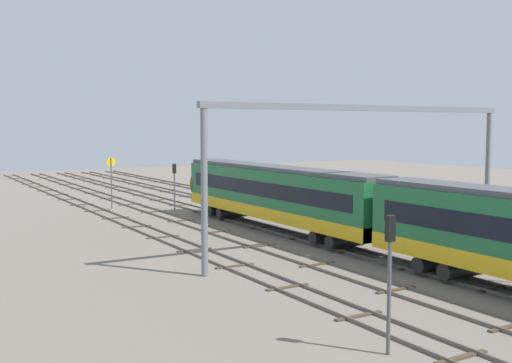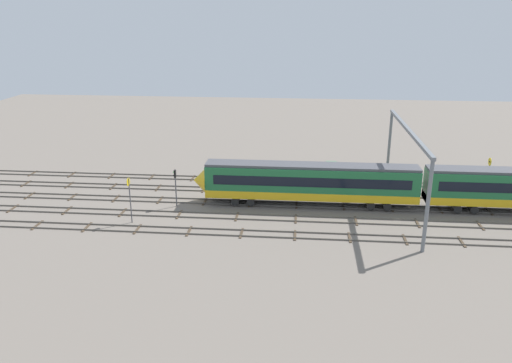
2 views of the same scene
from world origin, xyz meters
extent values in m
plane|color=slate|center=(0.00, 0.00, 0.00)|extent=(151.11, 151.11, 0.00)
cube|color=#59544C|center=(0.00, -9.21, 0.08)|extent=(135.11, 0.07, 0.16)
cube|color=#59544C|center=(0.00, -7.78, 0.08)|extent=(135.11, 0.07, 0.16)
cube|color=#473828|center=(-14.07, -8.50, 0.04)|extent=(0.24, 2.40, 0.08)
cube|color=#473828|center=(-8.44, -8.50, 0.04)|extent=(0.24, 2.40, 0.08)
cube|color=#473828|center=(-2.81, -8.50, 0.04)|extent=(0.24, 2.40, 0.08)
cube|color=#473828|center=(2.81, -8.50, 0.04)|extent=(0.24, 2.40, 0.08)
cube|color=#473828|center=(8.44, -8.50, 0.04)|extent=(0.24, 2.40, 0.08)
cube|color=#473828|center=(14.07, -8.50, 0.04)|extent=(0.24, 2.40, 0.08)
cube|color=#473828|center=(19.70, -8.50, 0.04)|extent=(0.24, 2.40, 0.08)
cube|color=#473828|center=(25.33, -8.50, 0.04)|extent=(0.24, 2.40, 0.08)
cube|color=#473828|center=(30.96, -8.50, 0.04)|extent=(0.24, 2.40, 0.08)
cube|color=#473828|center=(36.59, -8.50, 0.04)|extent=(0.24, 2.40, 0.08)
cube|color=#473828|center=(42.22, -8.50, 0.04)|extent=(0.24, 2.40, 0.08)
cube|color=#473828|center=(47.85, -8.50, 0.04)|extent=(0.24, 2.40, 0.08)
cube|color=#473828|center=(53.48, -8.50, 0.04)|extent=(0.24, 2.40, 0.08)
cube|color=#473828|center=(59.11, -8.50, 0.04)|extent=(0.24, 2.40, 0.08)
cube|color=#473828|center=(64.74, -8.50, 0.04)|extent=(0.24, 2.40, 0.08)
cube|color=#59544C|center=(0.00, -4.97, 0.08)|extent=(135.11, 0.07, 0.16)
cube|color=#59544C|center=(0.00, -3.53, 0.08)|extent=(135.11, 0.07, 0.16)
cube|color=#473828|center=(-17.62, -4.25, 0.04)|extent=(0.24, 2.40, 0.08)
cube|color=#473828|center=(-11.75, -4.25, 0.04)|extent=(0.24, 2.40, 0.08)
cube|color=#473828|center=(-5.87, -4.25, 0.04)|extent=(0.24, 2.40, 0.08)
cube|color=#473828|center=(0.00, -4.25, 0.04)|extent=(0.24, 2.40, 0.08)
cube|color=#473828|center=(5.87, -4.25, 0.04)|extent=(0.24, 2.40, 0.08)
cube|color=#473828|center=(11.75, -4.25, 0.04)|extent=(0.24, 2.40, 0.08)
cube|color=#473828|center=(17.62, -4.25, 0.04)|extent=(0.24, 2.40, 0.08)
cube|color=#473828|center=(23.50, -4.25, 0.04)|extent=(0.24, 2.40, 0.08)
cube|color=#473828|center=(29.37, -4.25, 0.04)|extent=(0.24, 2.40, 0.08)
cube|color=#473828|center=(35.25, -4.25, 0.04)|extent=(0.24, 2.40, 0.08)
cube|color=#473828|center=(41.12, -4.25, 0.04)|extent=(0.24, 2.40, 0.08)
cube|color=#473828|center=(47.00, -4.25, 0.04)|extent=(0.24, 2.40, 0.08)
cube|color=#473828|center=(52.87, -4.25, 0.04)|extent=(0.24, 2.40, 0.08)
cube|color=#473828|center=(58.74, -4.25, 0.04)|extent=(0.24, 2.40, 0.08)
cube|color=#473828|center=(64.62, -4.25, 0.04)|extent=(0.24, 2.40, 0.08)
cube|color=#59544C|center=(0.00, -0.72, 0.08)|extent=(135.11, 0.07, 0.16)
cube|color=#59544C|center=(0.00, 0.72, 0.08)|extent=(135.11, 0.07, 0.16)
cube|color=#473828|center=(-21.62, 0.00, 0.04)|extent=(0.24, 2.40, 0.08)
cube|color=#473828|center=(-16.21, 0.00, 0.04)|extent=(0.24, 2.40, 0.08)
cube|color=#473828|center=(-10.81, 0.00, 0.04)|extent=(0.24, 2.40, 0.08)
cube|color=#473828|center=(-5.40, 0.00, 0.04)|extent=(0.24, 2.40, 0.08)
cube|color=#473828|center=(0.00, 0.00, 0.04)|extent=(0.24, 2.40, 0.08)
cube|color=#473828|center=(5.40, 0.00, 0.04)|extent=(0.24, 2.40, 0.08)
cube|color=#473828|center=(10.81, 0.00, 0.04)|extent=(0.24, 2.40, 0.08)
cube|color=#473828|center=(16.21, 0.00, 0.04)|extent=(0.24, 2.40, 0.08)
cube|color=#473828|center=(21.62, 0.00, 0.04)|extent=(0.24, 2.40, 0.08)
cube|color=#473828|center=(27.02, 0.00, 0.04)|extent=(0.24, 2.40, 0.08)
cube|color=#473828|center=(32.43, 0.00, 0.04)|extent=(0.24, 2.40, 0.08)
cube|color=#473828|center=(37.83, 0.00, 0.04)|extent=(0.24, 2.40, 0.08)
cube|color=#473828|center=(43.24, 0.00, 0.04)|extent=(0.24, 2.40, 0.08)
cube|color=#473828|center=(48.64, 0.00, 0.04)|extent=(0.24, 2.40, 0.08)
cube|color=#473828|center=(54.04, 0.00, 0.04)|extent=(0.24, 2.40, 0.08)
cube|color=#473828|center=(59.45, 0.00, 0.04)|extent=(0.24, 2.40, 0.08)
cube|color=#473828|center=(64.85, 0.00, 0.04)|extent=(0.24, 2.40, 0.08)
cube|color=#59544C|center=(0.00, 3.53, 0.08)|extent=(135.11, 0.07, 0.16)
cube|color=#59544C|center=(0.00, 4.97, 0.08)|extent=(135.11, 0.07, 0.16)
cube|color=#473828|center=(-25.74, 4.25, 0.04)|extent=(0.24, 2.40, 0.08)
cube|color=#473828|center=(-19.30, 4.25, 0.04)|extent=(0.24, 2.40, 0.08)
cube|color=#473828|center=(-12.87, 4.25, 0.04)|extent=(0.24, 2.40, 0.08)
cube|color=#473828|center=(-6.43, 4.25, 0.04)|extent=(0.24, 2.40, 0.08)
cube|color=#473828|center=(0.00, 4.25, 0.04)|extent=(0.24, 2.40, 0.08)
cube|color=#473828|center=(6.43, 4.25, 0.04)|extent=(0.24, 2.40, 0.08)
cube|color=#473828|center=(12.87, 4.25, 0.04)|extent=(0.24, 2.40, 0.08)
cube|color=#473828|center=(19.30, 4.25, 0.04)|extent=(0.24, 2.40, 0.08)
cube|color=#473828|center=(25.74, 4.25, 0.04)|extent=(0.24, 2.40, 0.08)
cube|color=#473828|center=(32.17, 4.25, 0.04)|extent=(0.24, 2.40, 0.08)
cube|color=#473828|center=(38.60, 4.25, 0.04)|extent=(0.24, 2.40, 0.08)
cube|color=#473828|center=(45.04, 4.25, 0.04)|extent=(0.24, 2.40, 0.08)
cube|color=#473828|center=(51.47, 4.25, 0.04)|extent=(0.24, 2.40, 0.08)
cube|color=#473828|center=(57.90, 4.25, 0.04)|extent=(0.24, 2.40, 0.08)
cube|color=#473828|center=(64.34, 4.25, 0.04)|extent=(0.24, 2.40, 0.08)
cube|color=#59544C|center=(0.00, 7.78, 0.08)|extent=(135.11, 0.07, 0.16)
cube|color=#59544C|center=(0.00, 9.21, 0.08)|extent=(135.11, 0.07, 0.16)
cube|color=#473828|center=(-27.02, 8.50, 0.04)|extent=(0.24, 2.40, 0.08)
cube|color=#473828|center=(-21.62, 8.50, 0.04)|extent=(0.24, 2.40, 0.08)
cube|color=#473828|center=(-16.21, 8.50, 0.04)|extent=(0.24, 2.40, 0.08)
cube|color=#473828|center=(-10.81, 8.50, 0.04)|extent=(0.24, 2.40, 0.08)
cube|color=#473828|center=(-5.40, 8.50, 0.04)|extent=(0.24, 2.40, 0.08)
cube|color=#473828|center=(0.00, 8.50, 0.04)|extent=(0.24, 2.40, 0.08)
cube|color=#473828|center=(5.40, 8.50, 0.04)|extent=(0.24, 2.40, 0.08)
cube|color=#473828|center=(10.81, 8.50, 0.04)|extent=(0.24, 2.40, 0.08)
cube|color=#473828|center=(16.21, 8.50, 0.04)|extent=(0.24, 2.40, 0.08)
cube|color=#473828|center=(21.62, 8.50, 0.04)|extent=(0.24, 2.40, 0.08)
cube|color=#473828|center=(27.02, 8.50, 0.04)|extent=(0.24, 2.40, 0.08)
cube|color=#473828|center=(32.43, 8.50, 0.04)|extent=(0.24, 2.40, 0.08)
cube|color=#473828|center=(37.83, 8.50, 0.04)|extent=(0.24, 2.40, 0.08)
cube|color=#473828|center=(43.24, 8.50, 0.04)|extent=(0.24, 2.40, 0.08)
cube|color=#473828|center=(48.64, 8.50, 0.04)|extent=(0.24, 2.40, 0.08)
cube|color=#473828|center=(54.04, 8.50, 0.04)|extent=(0.24, 2.40, 0.08)
cube|color=#473828|center=(59.45, 8.50, 0.04)|extent=(0.24, 2.40, 0.08)
cube|color=#473828|center=(64.85, 8.50, 0.04)|extent=(0.24, 2.40, 0.08)
cube|color=#1E6638|center=(-1.56, 0.00, 2.86)|extent=(24.00, 2.90, 3.60)
cube|color=gold|center=(-1.56, 0.00, 1.51)|extent=(24.00, 2.94, 0.90)
cube|color=#4C4C51|center=(-1.56, 0.00, 4.81)|extent=(24.00, 2.50, 0.30)
cube|color=black|center=(-1.56, -1.46, 3.29)|extent=(22.00, 0.04, 1.10)
cube|color=black|center=(-1.56, 1.46, 3.29)|extent=(22.00, 0.04, 1.10)
cylinder|color=black|center=(-10.14, 0.00, 0.61)|extent=(0.90, 2.70, 0.90)
cylinder|color=black|center=(-8.34, 0.00, 0.61)|extent=(0.90, 2.70, 0.90)
cylinder|color=black|center=(5.22, 0.00, 0.61)|extent=(0.90, 2.70, 0.90)
cylinder|color=black|center=(7.02, 0.00, 0.61)|extent=(0.90, 2.70, 0.90)
cylinder|color=black|center=(-19.58, 0.00, 0.61)|extent=(0.90, 2.70, 0.90)
cylinder|color=black|center=(-17.78, 0.00, 0.61)|extent=(0.90, 2.70, 0.90)
cone|color=gold|center=(11.24, 0.00, 2.68)|extent=(1.60, 3.24, 3.24)
cylinder|color=slate|center=(-11.94, -11.23, 4.44)|extent=(0.36, 0.36, 8.87)
cylinder|color=slate|center=(-11.94, 10.92, 4.44)|extent=(0.36, 0.36, 8.87)
cube|color=slate|center=(-11.94, -0.15, 9.05)|extent=(0.40, 22.75, 0.35)
cylinder|color=#4C4C51|center=(17.35, 6.77, 2.47)|extent=(0.12, 0.12, 4.94)
cylinder|color=yellow|center=(17.39, 6.77, 4.55)|extent=(0.05, 0.88, 0.88)
cube|color=black|center=(17.42, 6.77, 4.55)|extent=(0.02, 0.40, 0.12)
cylinder|color=#4C4C51|center=(-25.49, 10.42, 1.99)|extent=(0.14, 0.14, 3.99)
cube|color=black|center=(-25.49, 10.42, 4.44)|extent=(0.20, 0.32, 0.90)
sphere|color=red|center=(-25.38, 10.42, 4.64)|extent=(0.20, 0.20, 0.20)
sphere|color=#262626|center=(-25.38, 10.42, 4.24)|extent=(0.20, 0.20, 0.20)
cylinder|color=#4C4C51|center=(13.74, 1.72, 1.74)|extent=(0.14, 0.14, 3.49)
cube|color=black|center=(13.74, 1.72, 3.94)|extent=(0.20, 0.32, 0.90)
sphere|color=green|center=(13.85, 1.72, 4.13)|extent=(0.20, 0.20, 0.20)
sphere|color=#262626|center=(13.85, 1.72, 3.74)|extent=(0.20, 0.20, 0.20)
cube|color=#597259|center=(-4.51, -11.96, 0.93)|extent=(1.47, 0.75, 1.85)
cube|color=#333333|center=(-3.76, -11.96, 1.21)|extent=(0.02, 0.53, 0.24)
camera|label=1|loc=(-41.18, 24.99, 7.88)|focal=43.49mm
camera|label=2|loc=(-0.40, 54.69, 21.33)|focal=35.36mm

